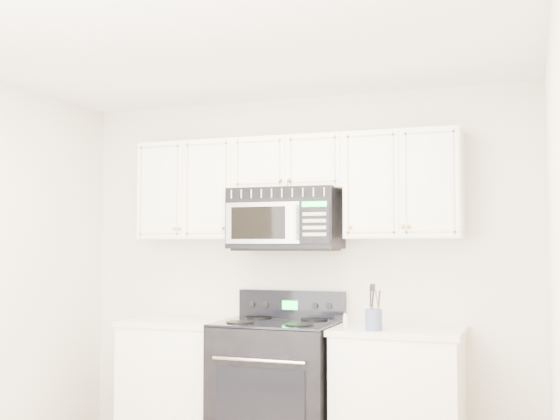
% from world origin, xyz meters
% --- Properties ---
extents(room, '(3.51, 3.51, 2.61)m').
position_xyz_m(room, '(0.00, 0.00, 1.30)').
color(room, olive).
rests_on(room, ground).
extents(base_cabinet_left, '(0.86, 0.65, 0.92)m').
position_xyz_m(base_cabinet_left, '(-0.80, 1.44, 0.43)').
color(base_cabinet_left, white).
rests_on(base_cabinet_left, ground).
extents(base_cabinet_right, '(0.86, 0.65, 0.92)m').
position_xyz_m(base_cabinet_right, '(0.80, 1.44, 0.43)').
color(base_cabinet_right, white).
rests_on(base_cabinet_right, ground).
extents(range, '(0.82, 0.75, 1.14)m').
position_xyz_m(range, '(-0.05, 1.40, 0.48)').
color(range, black).
rests_on(range, ground).
extents(upper_cabinets, '(2.44, 0.37, 0.75)m').
position_xyz_m(upper_cabinets, '(0.00, 1.58, 1.93)').
color(upper_cabinets, white).
rests_on(upper_cabinets, ground).
extents(microwave, '(0.80, 0.45, 0.44)m').
position_xyz_m(microwave, '(-0.04, 1.55, 1.67)').
color(microwave, black).
rests_on(microwave, ground).
extents(utensil_crock, '(0.11, 0.11, 0.30)m').
position_xyz_m(utensil_crock, '(0.67, 1.24, 1.00)').
color(utensil_crock, '#435279').
rests_on(utensil_crock, base_cabinet_right).
extents(shaker_salt, '(0.04, 0.04, 0.09)m').
position_xyz_m(shaker_salt, '(0.45, 1.37, 0.97)').
color(shaker_salt, silver).
rests_on(shaker_salt, base_cabinet_right).
extents(shaker_pepper, '(0.05, 0.05, 0.11)m').
position_xyz_m(shaker_pepper, '(0.64, 1.29, 0.98)').
color(shaker_pepper, silver).
rests_on(shaker_pepper, base_cabinet_right).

